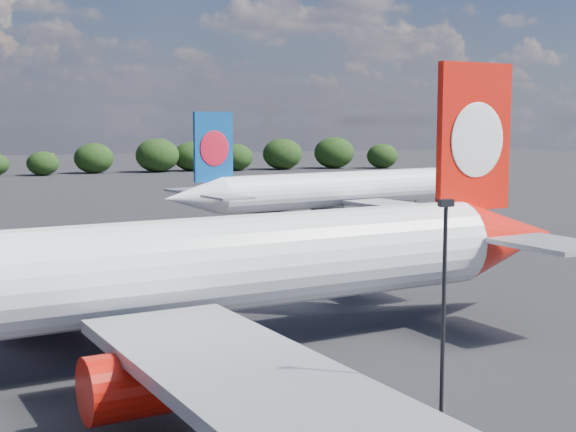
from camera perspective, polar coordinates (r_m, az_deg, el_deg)
name	(u,v)px	position (r m, az deg, el deg)	size (l,w,h in m)	color
ground	(6,245)	(95.54, -19.42, -1.97)	(500.00, 500.00, 0.00)	black
qantas_airliner	(200,269)	(46.47, -6.28, -3.75)	(54.68, 52.17, 17.86)	white
china_southern_airliner	(328,191)	(107.63, 2.85, 1.80)	(45.62, 43.64, 14.98)	white
apron_lamp_post	(443,327)	(31.09, 10.97, -7.77)	(0.55, 0.30, 11.02)	black
billboard_yellow	(45,160)	(217.15, -16.92, 3.85)	(5.00, 0.30, 5.50)	yellow
horizon_treeline	(41,159)	(215.79, -17.19, 3.89)	(209.41, 15.25, 9.24)	black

